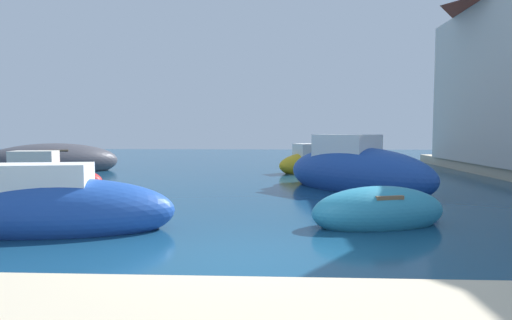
{
  "coord_description": "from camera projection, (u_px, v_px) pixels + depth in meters",
  "views": [
    {
      "loc": [
        0.42,
        -6.55,
        2.1
      ],
      "look_at": [
        -0.32,
        9.43,
        0.98
      ],
      "focal_mm": 29.81,
      "sensor_mm": 36.0,
      "label": 1
    }
  ],
  "objects": [
    {
      "name": "moored_boat_1",
      "position": [
        53.0,
        162.0,
        21.09
      ],
      "size": [
        6.4,
        5.25,
        1.88
      ],
      "rotation": [
        0.0,
        0.0,
        3.73
      ],
      "color": "#3F3F47",
      "rests_on": "ground"
    },
    {
      "name": "moored_boat_4",
      "position": [
        319.0,
        163.0,
        21.23
      ],
      "size": [
        4.74,
        3.4,
        1.75
      ],
      "rotation": [
        0.0,
        0.0,
        0.46
      ],
      "color": "gold",
      "rests_on": "ground"
    },
    {
      "name": "moored_boat_0",
      "position": [
        356.0,
        172.0,
        14.98
      ],
      "size": [
        5.63,
        5.95,
        2.39
      ],
      "rotation": [
        0.0,
        0.0,
        5.44
      ],
      "color": "#1E479E",
      "rests_on": "ground"
    },
    {
      "name": "moored_boat_5",
      "position": [
        379.0,
        212.0,
        9.33
      ],
      "size": [
        3.3,
        2.02,
        1.13
      ],
      "rotation": [
        0.0,
        0.0,
        3.41
      ],
      "color": "teal",
      "rests_on": "ground"
    },
    {
      "name": "moored_boat_2",
      "position": [
        43.0,
        180.0,
        14.55
      ],
      "size": [
        4.02,
        1.91,
        1.67
      ],
      "rotation": [
        0.0,
        0.0,
        0.16
      ],
      "color": "#B21E1E",
      "rests_on": "ground"
    },
    {
      "name": "ground",
      "position": [
        249.0,
        264.0,
        6.69
      ],
      "size": [
        80.0,
        80.0,
        0.0
      ],
      "primitive_type": "plane",
      "color": "navy"
    },
    {
      "name": "moored_boat_6",
      "position": [
        60.0,
        210.0,
        8.78
      ],
      "size": [
        4.84,
        2.38,
        1.74
      ],
      "rotation": [
        0.0,
        0.0,
        0.18
      ],
      "color": "#1E479E",
      "rests_on": "ground"
    }
  ]
}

